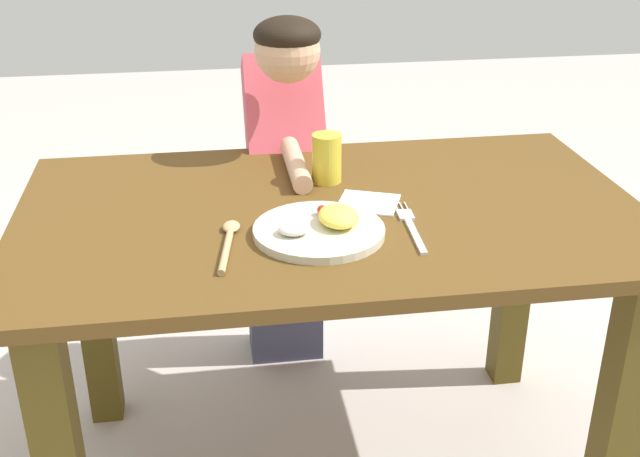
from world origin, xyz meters
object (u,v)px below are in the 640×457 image
drinking_cup (327,158)px  fork (411,226)px  plate (321,228)px  spoon (228,240)px  person (285,195)px

drinking_cup → fork: bearing=-64.5°
plate → fork: (0.18, 0.01, -0.01)m
plate → spoon: size_ratio=1.19×
fork → person: size_ratio=0.23×
plate → fork: bearing=1.9°
drinking_cup → plate: bearing=-101.2°
spoon → drinking_cup: 0.37m
drinking_cup → person: size_ratio=0.11×
spoon → person: person is taller
drinking_cup → person: bearing=101.2°
plate → drinking_cup: bearing=78.8°
plate → person: 0.61m
fork → spoon: spoon is taller
plate → spoon: 0.18m
fork → spoon: 0.36m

